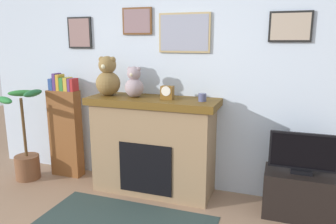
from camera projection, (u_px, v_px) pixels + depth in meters
back_wall at (174, 79)px, 3.83m from camera, size 5.20×0.15×2.60m
fireplace at (154, 145)px, 3.75m from camera, size 1.49×0.56×1.12m
bookshelf at (65, 129)px, 4.19m from camera, size 0.41×0.16×1.35m
potted_plant at (26, 150)px, 4.12m from camera, size 0.51×0.57×1.16m
tv_stand at (299, 194)px, 3.27m from camera, size 0.69×0.40×0.46m
television at (303, 154)px, 3.17m from camera, size 0.64×0.14×0.41m
candle_jar at (202, 97)px, 3.42m from camera, size 0.08×0.08×0.09m
mantel_clock at (167, 93)px, 3.54m from camera, size 0.13×0.10×0.15m
teddy_bear_brown at (108, 78)px, 3.75m from camera, size 0.28×0.28×0.46m
teddy_bear_grey at (134, 83)px, 3.65m from camera, size 0.22×0.22×0.35m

